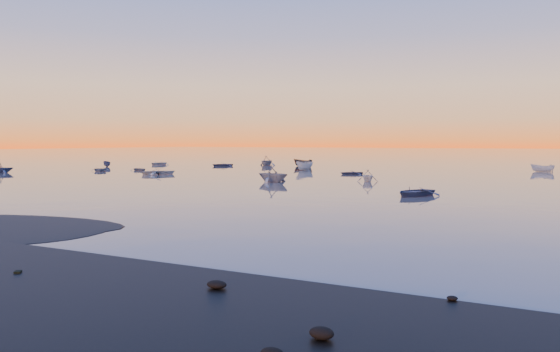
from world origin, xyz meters
The scene contains 5 objects.
ground centered at (0.00, 100.00, 0.00)m, with size 600.00×600.00×0.00m, color slate.
mud_lobes centered at (0.00, -1.00, 0.01)m, with size 140.00×6.00×0.07m, color black, non-canonical shape.
moored_fleet centered at (0.00, 53.00, 0.00)m, with size 124.00×58.00×1.20m, color silver, non-canonical shape.
boat_near_left centered at (-41.92, 44.25, 0.00)m, with size 3.94×1.64×0.98m, color gray.
boat_near_right centered at (3.16, 42.61, 0.00)m, with size 3.18×1.43×1.11m, color silver.
Camera 1 is at (23.79, -19.41, 4.73)m, focal length 35.00 mm.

